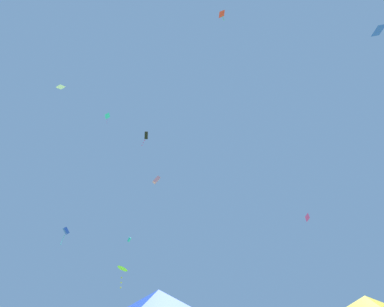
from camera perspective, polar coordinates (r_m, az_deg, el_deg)
canopy_tent_yellow at (r=17.88m, az=37.30°, el=-27.64°), size 3.11×3.11×3.33m
canopy_tent_blue at (r=16.57m, az=-8.39°, el=-32.06°), size 3.55×3.55×3.80m
kite_cyan_box at (r=37.27m, az=-15.14°, el=-19.69°), size 0.56×0.41×0.63m
kite_cyan_diamond at (r=34.30m, az=-20.04°, el=8.56°), size 0.84×0.82×1.52m
kite_black_box at (r=39.41m, az=-11.17°, el=4.32°), size 0.90×1.35×2.84m
kite_blue_diamond at (r=32.04m, az=38.68°, el=22.49°), size 1.42×1.26×0.55m
kite_blue_box at (r=22.11m, az=-28.52°, el=-16.41°), size 0.48×0.60×1.32m
kite_pink_box at (r=41.15m, az=-8.70°, el=-6.39°), size 1.35×1.14×1.53m
kite_lime_delta at (r=30.25m, az=-16.61°, el=-25.40°), size 1.74×1.74×2.36m
kite_red_diamond at (r=26.77m, az=7.31°, el=30.74°), size 0.77×0.74×1.21m
kite_white_diamond at (r=28.16m, az=-29.55°, el=14.05°), size 0.77×0.72×0.38m
kite_magenta_diamond at (r=33.04m, az=26.33°, el=-13.89°), size 0.77×0.75×0.75m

